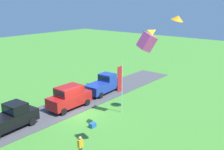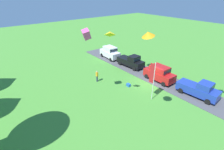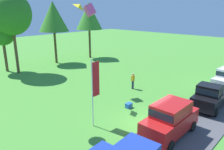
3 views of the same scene
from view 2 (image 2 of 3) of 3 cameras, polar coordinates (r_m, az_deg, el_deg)
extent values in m
plane|color=#478E33|center=(25.92, 11.77, -2.81)|extent=(120.00, 120.00, 0.00)
cube|color=#4C4C51|center=(27.63, 15.05, -1.20)|extent=(36.00, 4.40, 0.06)
cube|color=#1E389E|center=(24.66, 26.13, -4.38)|extent=(5.13, 2.26, 1.00)
cube|color=#1E389E|center=(24.04, 28.27, -3.18)|extent=(1.63, 1.87, 0.80)
cube|color=#19232D|center=(24.04, 28.27, -3.18)|extent=(1.65, 1.83, 0.44)
cylinder|color=black|center=(25.27, 30.21, -5.94)|extent=(0.70, 0.29, 0.68)
cylinder|color=black|center=(23.73, 28.76, -7.64)|extent=(0.70, 0.29, 0.68)
cylinder|color=black|center=(26.14, 23.34, -3.30)|extent=(0.70, 0.29, 0.68)
cylinder|color=black|center=(24.66, 21.51, -4.76)|extent=(0.70, 0.29, 0.68)
cube|color=red|center=(26.71, 15.14, 0.02)|extent=(4.61, 1.92, 1.10)
cube|color=red|center=(26.31, 15.38, 1.92)|extent=(2.61, 1.77, 0.84)
cube|color=#19232D|center=(26.31, 15.38, 1.92)|extent=(2.66, 1.74, 0.46)
cylinder|color=black|center=(26.87, 18.79, -1.66)|extent=(0.68, 0.24, 0.68)
cylinder|color=black|center=(25.51, 16.49, -2.86)|extent=(0.68, 0.24, 0.68)
cylinder|color=black|center=(28.44, 13.66, 0.62)|extent=(0.68, 0.24, 0.68)
cylinder|color=black|center=(27.15, 11.25, -0.39)|extent=(0.68, 0.24, 0.68)
cube|color=black|center=(30.80, 6.00, 4.29)|extent=(5.12, 2.23, 1.00)
cube|color=black|center=(29.99, 7.22, 5.45)|extent=(1.61, 1.86, 0.80)
cube|color=#19232D|center=(29.99, 7.22, 5.45)|extent=(1.64, 1.82, 0.44)
cylinder|color=black|center=(30.64, 9.45, 2.93)|extent=(0.69, 0.29, 0.68)
cylinder|color=black|center=(29.34, 7.22, 2.01)|extent=(0.69, 0.29, 0.68)
cylinder|color=black|center=(32.66, 4.82, 4.71)|extent=(0.69, 0.29, 0.68)
cylinder|color=black|center=(31.45, 2.56, 3.91)|extent=(0.69, 0.29, 0.68)
cube|color=white|center=(34.57, -0.66, 7.01)|extent=(4.71, 2.18, 1.10)
cube|color=white|center=(34.26, -0.67, 8.54)|extent=(2.70, 1.92, 0.84)
cube|color=#19232D|center=(34.26, -0.67, 8.54)|extent=(2.75, 1.88, 0.46)
cylinder|color=black|center=(34.06, 2.09, 5.71)|extent=(0.69, 0.28, 0.68)
cylinder|color=black|center=(33.07, -0.42, 5.08)|extent=(0.69, 0.28, 0.68)
cylinder|color=black|center=(36.45, -0.88, 7.13)|extent=(0.69, 0.28, 0.68)
cylinder|color=black|center=(35.53, -3.30, 6.57)|extent=(0.69, 0.28, 0.68)
cylinder|color=#2D334C|center=(25.90, -4.88, -1.22)|extent=(0.24, 0.24, 0.88)
cube|color=orange|center=(25.57, -4.94, 0.25)|extent=(0.36, 0.22, 0.60)
sphere|color=tan|center=(25.38, -4.97, 1.10)|extent=(0.22, 0.22, 0.22)
cylinder|color=silver|center=(21.29, 13.39, -2.18)|extent=(0.08, 0.08, 4.94)
cube|color=red|center=(21.04, 12.93, 0.54)|extent=(0.64, 0.04, 2.47)
cube|color=blue|center=(24.75, 5.39, -3.27)|extent=(0.56, 0.40, 0.40)
cone|color=orange|center=(14.54, 11.71, 12.94)|extent=(1.16, 1.22, 0.68)
cube|color=#EA4C9E|center=(19.27, -8.38, 13.05)|extent=(1.16, 1.19, 1.37)
pyramid|color=yellow|center=(18.13, -0.68, 13.48)|extent=(1.21, 1.21, 0.72)
camera|label=1|loc=(30.22, -38.98, 17.20)|focal=42.00mm
camera|label=3|loc=(26.20, 47.42, 8.44)|focal=35.00mm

